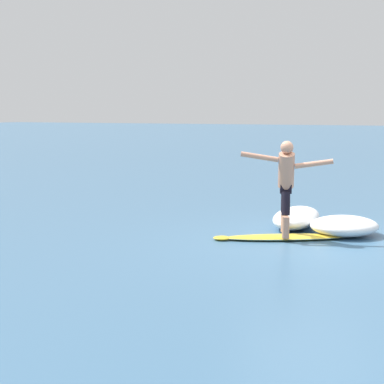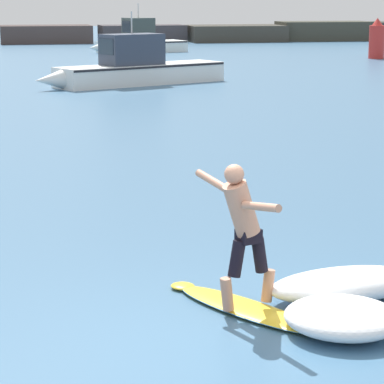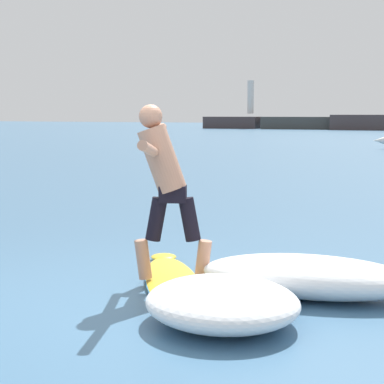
# 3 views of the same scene
# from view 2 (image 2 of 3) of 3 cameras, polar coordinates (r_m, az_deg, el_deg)

# --- Properties ---
(ground_plane) EXTENTS (200.00, 200.00, 0.00)m
(ground_plane) POSITION_cam_2_polar(r_m,az_deg,el_deg) (10.14, 3.26, -8.69)
(ground_plane) COLOR #3F688B
(rock_jetty_breakwater) EXTENTS (58.52, 4.84, 5.22)m
(rock_jetty_breakwater) POSITION_cam_2_polar(r_m,az_deg,el_deg) (71.62, -4.53, 9.91)
(rock_jetty_breakwater) COLOR #3F3537
(rock_jetty_breakwater) RESTS_ON ground
(surfboard) EXTENTS (1.65, 2.28, 0.21)m
(surfboard) POSITION_cam_2_polar(r_m,az_deg,el_deg) (10.73, 3.34, -7.27)
(surfboard) COLOR yellow
(surfboard) RESTS_ON ground
(surfer) EXTENTS (0.88, 1.53, 1.70)m
(surfer) POSITION_cam_2_polar(r_m,az_deg,el_deg) (10.35, 3.20, -1.99)
(surfer) COLOR tan
(surfer) RESTS_ON surfboard
(fishing_boat_near_jetty) EXTENTS (6.51, 3.70, 3.08)m
(fishing_boat_near_jetty) POSITION_cam_2_polar(r_m,az_deg,el_deg) (59.03, -3.31, 9.41)
(fishing_boat_near_jetty) COLOR white
(fishing_boat_near_jetty) RESTS_ON ground
(small_boat_offshore) EXTENTS (8.21, 4.98, 2.97)m
(small_boat_offshore) POSITION_cam_2_polar(r_m,az_deg,el_deg) (37.61, -3.63, 7.77)
(small_boat_offshore) COLOR white
(small_boat_offshore) RESTS_ON ground
(channel_marker_buoy) EXTENTS (0.90, 0.90, 2.33)m
(channel_marker_buoy) POSITION_cam_2_polar(r_m,az_deg,el_deg) (54.19, 11.52, 9.33)
(channel_marker_buoy) COLOR red
(channel_marker_buoy) RESTS_ON ground
(wave_foam_at_tail) EXTENTS (2.09, 1.10, 0.38)m
(wave_foam_at_tail) POSITION_cam_2_polar(r_m,az_deg,el_deg) (11.21, 9.67, -5.74)
(wave_foam_at_tail) COLOR white
(wave_foam_at_tail) RESTS_ON ground
(wave_foam_at_nose) EXTENTS (1.70, 1.67, 0.36)m
(wave_foam_at_nose) POSITION_cam_2_polar(r_m,az_deg,el_deg) (10.13, 9.44, -7.77)
(wave_foam_at_nose) COLOR white
(wave_foam_at_nose) RESTS_ON ground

